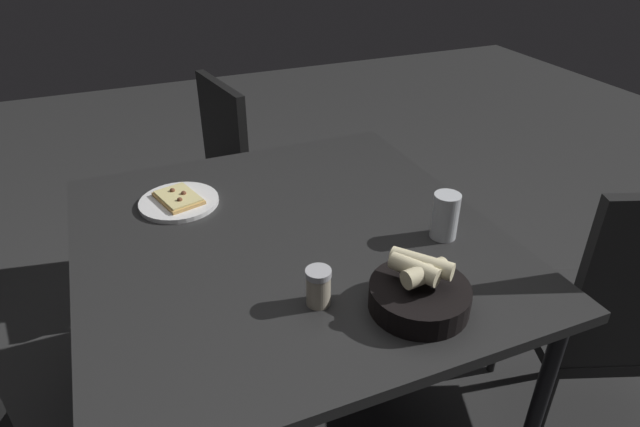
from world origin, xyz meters
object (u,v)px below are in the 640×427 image
dining_table (289,252)px  beer_glass (445,219)px  chair_near (618,310)px  chair_far (202,177)px  pizza_plate (179,201)px  bread_basket (419,292)px  pepper_shaker (318,289)px

dining_table → beer_glass: bearing=156.9°
chair_near → chair_far: bearing=-55.9°
dining_table → chair_near: 0.94m
pizza_plate → bread_basket: size_ratio=1.04×
dining_table → bread_basket: bearing=113.4°
chair_near → beer_glass: bearing=-28.3°
bread_basket → beer_glass: beer_glass is taller
dining_table → beer_glass: 0.43m
pepper_shaker → chair_far: bearing=-88.3°
chair_near → pepper_shaker: bearing=-7.7°
bread_basket → chair_far: (0.23, -1.31, -0.28)m
dining_table → beer_glass: size_ratio=8.96×
beer_glass → bread_basket: bearing=46.0°
pizza_plate → chair_far: chair_far is taller
bread_basket → chair_near: (-0.67, 0.02, -0.26)m
pizza_plate → beer_glass: (-0.63, 0.45, 0.04)m
pepper_shaker → chair_far: chair_far is taller
bread_basket → chair_far: chair_far is taller
bread_basket → pepper_shaker: (0.20, -0.10, -0.00)m
pepper_shaker → bread_basket: bearing=154.2°
pepper_shaker → chair_near: 0.91m
dining_table → chair_far: chair_far is taller
bread_basket → pizza_plate: bearing=-58.6°
pepper_shaker → chair_near: chair_near is taller
dining_table → pepper_shaker: size_ratio=12.44×
dining_table → bread_basket: (-0.17, 0.39, 0.10)m
beer_glass → chair_far: bearing=-67.5°
chair_near → bread_basket: bearing=-1.8°
bread_basket → chair_near: chair_near is taller
pepper_shaker → dining_table: bearing=-96.4°
bread_basket → beer_glass: size_ratio=1.77×
pizza_plate → chair_near: (-1.08, 0.69, -0.23)m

